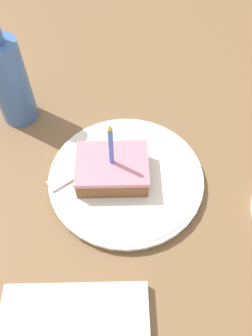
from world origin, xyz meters
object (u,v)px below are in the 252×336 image
at_px(cake_slice, 112,169).
at_px(bottle, 9,80).
at_px(fork, 86,166).
at_px(plate, 126,177).

relative_size(cake_slice, bottle, 0.56).
relative_size(fork, bottle, 0.65).
bearing_deg(fork, cake_slice, -112.16).
distance_m(plate, cake_slice, 0.04).
distance_m(cake_slice, fork, 0.05).
distance_m(plate, fork, 0.07).
xyz_separation_m(cake_slice, bottle, (0.17, 0.19, 0.05)).
relative_size(plate, bottle, 1.18).
height_order(cake_slice, bottle, bottle).
distance_m(cake_slice, bottle, 0.26).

